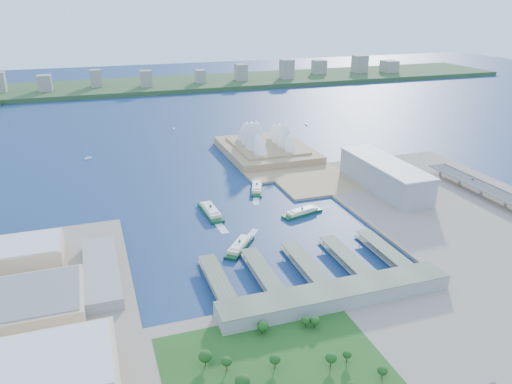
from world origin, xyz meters
name	(u,v)px	position (x,y,z in m)	size (l,w,h in m)	color
ground	(263,238)	(0.00, 0.00, 0.00)	(3000.00, 3000.00, 0.00)	#10244C
south_land	(367,367)	(0.00, -210.00, 1.50)	(720.00, 180.00, 3.00)	gray
east_land	(482,224)	(240.00, -50.00, 1.50)	(240.00, 500.00, 3.00)	gray
peninsula	(272,157)	(107.50, 260.00, 1.50)	(135.00, 220.00, 3.00)	#9D7D55
far_shore	(145,86)	(0.00, 980.00, 6.00)	(2200.00, 260.00, 12.00)	#2D4926
opera_house	(267,135)	(105.00, 280.00, 32.00)	(134.00, 180.00, 58.00)	white
toaster_building	(384,175)	(195.00, 80.00, 20.50)	(45.00, 155.00, 35.00)	gray
ferry_wharves	(305,265)	(14.00, -75.00, 4.65)	(184.00, 90.00, 9.30)	#545D46
terminal_building	(336,295)	(15.00, -135.00, 9.00)	(200.00, 28.00, 12.00)	gray
park	(275,356)	(-60.00, -190.00, 11.00)	(150.00, 110.00, 16.00)	#194714
far_skyline	(145,74)	(0.00, 960.00, 39.50)	(1900.00, 140.00, 55.00)	gray
ferry_a	(211,209)	(-37.70, 77.85, 5.66)	(15.25, 59.91, 11.33)	#0E3A1E
ferry_b	(257,187)	(38.18, 133.13, 5.12)	(13.77, 54.11, 10.23)	#0E3A1E
ferry_c	(240,244)	(-31.16, -15.76, 4.93)	(13.27, 52.14, 9.86)	#0E3A1E
ferry_d	(302,211)	(62.62, 41.51, 4.84)	(13.02, 51.16, 9.67)	#0E3A1E
boat_b	(88,158)	(-167.77, 346.88, 1.46)	(3.79, 10.82, 2.92)	white
boat_c	(306,124)	(247.60, 440.21, 1.52)	(3.94, 13.52, 3.04)	white
boat_e	(174,129)	(-7.67, 489.08, 1.36)	(3.54, 11.11, 2.73)	white
car_c	(473,179)	(304.00, 42.06, 15.49)	(1.79, 4.41, 1.28)	slate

